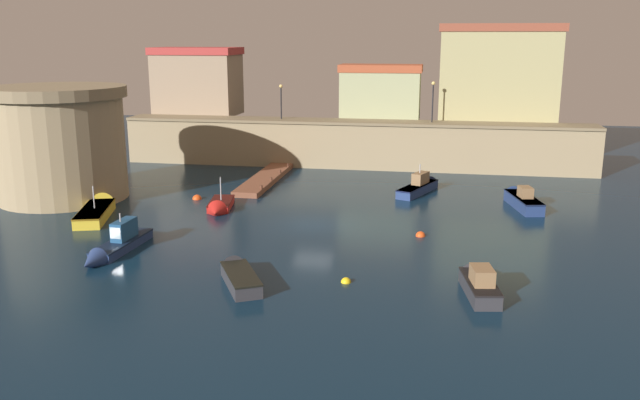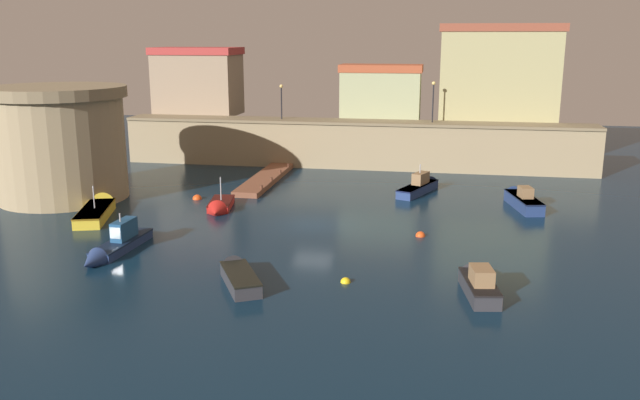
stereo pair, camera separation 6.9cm
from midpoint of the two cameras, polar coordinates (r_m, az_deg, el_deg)
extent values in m
plane|color=#0C2338|center=(43.14, -0.57, -2.11)|extent=(110.30, 110.30, 0.00)
cube|color=#9E8966|center=(61.99, 2.94, 4.70)|extent=(43.05, 3.16, 4.06)
cube|color=#817053|center=(61.68, 2.96, 6.67)|extent=(43.05, 3.46, 0.24)
cube|color=gray|center=(69.47, -10.32, 9.65)|extent=(8.02, 5.22, 5.98)
cube|color=#B33836|center=(69.32, -10.44, 12.40)|extent=(8.34, 5.43, 0.70)
cube|color=#A4AB7D|center=(64.50, 5.23, 8.83)|extent=(7.44, 3.45, 4.47)
cube|color=#AC4E2F|center=(64.33, 5.28, 11.13)|extent=(7.74, 3.58, 0.70)
cube|color=tan|center=(64.82, 15.00, 10.09)|extent=(10.61, 4.49, 8.16)
cube|color=brown|center=(64.72, 15.25, 14.00)|extent=(11.04, 4.67, 0.70)
cylinder|color=#9E8966|center=(53.03, -21.19, 4.12)|extent=(9.29, 9.29, 7.51)
cylinder|color=#867556|center=(52.56, -21.59, 8.58)|extent=(10.03, 10.03, 0.80)
cube|color=brown|center=(56.13, -4.66, 1.82)|extent=(2.07, 12.21, 0.42)
cylinder|color=brown|center=(60.24, -2.69, 2.81)|extent=(0.20, 0.20, 0.70)
cylinder|color=brown|center=(57.32, -3.37, 2.23)|extent=(0.20, 0.20, 0.70)
cylinder|color=brown|center=(54.43, -4.13, 1.60)|extent=(0.20, 0.20, 0.70)
cylinder|color=brown|center=(51.55, -4.98, 0.89)|extent=(0.20, 0.20, 0.70)
cylinder|color=black|center=(62.75, -3.27, 8.22)|extent=(0.12, 0.12, 2.88)
sphere|color=#F9D172|center=(62.61, -3.29, 9.67)|extent=(0.32, 0.32, 0.32)
cylinder|color=black|center=(60.98, 9.64, 8.09)|extent=(0.12, 0.12, 3.31)
sphere|color=#F9D172|center=(60.84, 9.71, 9.79)|extent=(0.32, 0.32, 0.32)
cube|color=navy|center=(39.81, -16.49, -3.66)|extent=(1.52, 5.12, 0.54)
cone|color=navy|center=(37.22, -18.88, -5.06)|extent=(1.28, 1.46, 1.21)
cube|color=#101D35|center=(39.74, -16.51, -3.35)|extent=(1.55, 5.23, 0.08)
cube|color=navy|center=(39.87, -16.32, -2.41)|extent=(0.81, 1.97, 1.08)
cube|color=#99B7C6|center=(39.05, -17.01, -2.71)|extent=(0.65, 0.09, 0.65)
cylinder|color=#B2B2B7|center=(39.51, -16.59, -2.20)|extent=(0.08, 0.08, 1.58)
cube|color=#333338|center=(32.84, -6.74, -6.74)|extent=(2.98, 4.01, 0.72)
cone|color=#333338|center=(35.08, -7.53, -5.41)|extent=(1.60, 1.54, 1.23)
cube|color=black|center=(32.73, -6.76, -6.21)|extent=(3.04, 4.09, 0.08)
cube|color=navy|center=(52.11, 8.36, 0.92)|extent=(3.08, 5.35, 0.68)
cone|color=navy|center=(55.07, 9.76, 1.56)|extent=(1.57, 1.72, 1.13)
cube|color=#0E1537|center=(52.04, 8.37, 1.24)|extent=(3.14, 5.46, 0.08)
cube|color=olive|center=(52.39, 8.61, 1.85)|extent=(1.36, 1.90, 0.88)
cylinder|color=#B2B2B7|center=(52.17, 8.56, 2.19)|extent=(0.08, 0.08, 1.57)
cube|color=#333338|center=(32.38, 13.48, -7.32)|extent=(1.85, 3.96, 0.74)
cone|color=#333338|center=(34.56, 12.64, -5.91)|extent=(1.34, 1.24, 1.18)
cube|color=black|center=(32.27, 13.51, -6.78)|extent=(1.89, 4.03, 0.08)
cube|color=olive|center=(31.83, 13.68, -6.27)|extent=(1.16, 1.59, 0.76)
cube|color=red|center=(47.86, -8.39, -0.33)|extent=(2.05, 3.73, 0.52)
cone|color=red|center=(45.75, -8.79, -1.01)|extent=(1.54, 1.22, 1.39)
cube|color=#420F0C|center=(47.81, -8.40, -0.07)|extent=(2.10, 3.81, 0.08)
cylinder|color=#B2B2B7|center=(47.69, -8.42, 0.97)|extent=(0.08, 0.08, 1.67)
cube|color=navy|center=(49.28, 17.01, -0.19)|extent=(2.34, 5.09, 0.85)
cone|color=navy|center=(52.14, 15.94, 0.63)|extent=(1.53, 1.61, 1.27)
cube|color=#131D39|center=(49.19, 17.04, 0.24)|extent=(2.39, 5.20, 0.08)
cube|color=olive|center=(48.89, 17.16, 0.65)|extent=(1.04, 1.36, 0.75)
cube|color=gold|center=(46.84, -18.59, -1.10)|extent=(3.23, 5.82, 0.73)
cone|color=gold|center=(50.11, -17.81, -0.09)|extent=(1.93, 1.81, 1.60)
cube|color=brown|center=(46.77, -18.62, -0.71)|extent=(3.30, 5.93, 0.08)
cylinder|color=#B2B2B7|center=(46.62, -18.69, 0.24)|extent=(0.08, 0.08, 1.51)
sphere|color=#EA4C19|center=(41.14, 8.60, -3.07)|extent=(0.59, 0.59, 0.59)
sphere|color=yellow|center=(33.28, 2.25, -7.03)|extent=(0.51, 0.51, 0.51)
sphere|color=#EA4C19|center=(50.67, -10.39, 0.08)|extent=(0.68, 0.68, 0.68)
camera|label=1|loc=(0.03, -89.96, 0.01)|focal=37.53mm
camera|label=2|loc=(0.03, 90.04, -0.01)|focal=37.53mm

